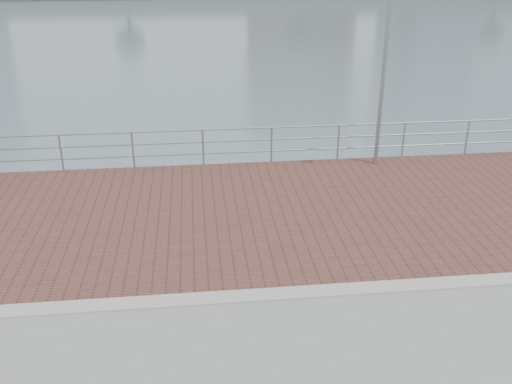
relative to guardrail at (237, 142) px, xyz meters
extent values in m
plane|color=slate|center=(0.00, -7.00, -2.69)|extent=(400.00, 400.00, 0.00)
cube|color=brown|center=(0.00, -3.40, -0.68)|extent=(40.00, 6.80, 0.02)
cube|color=#B7B5AD|center=(0.00, -7.00, -0.66)|extent=(40.00, 0.40, 0.06)
cylinder|color=#8C9EA8|center=(-5.13, 0.00, -0.14)|extent=(0.06, 0.06, 1.10)
cylinder|color=#8C9EA8|center=(-3.08, 0.00, -0.14)|extent=(0.06, 0.06, 1.10)
cylinder|color=#8C9EA8|center=(-1.03, 0.00, -0.14)|extent=(0.06, 0.06, 1.10)
cylinder|color=#8C9EA8|center=(1.03, 0.00, -0.14)|extent=(0.06, 0.06, 1.10)
cylinder|color=#8C9EA8|center=(3.08, 0.00, -0.14)|extent=(0.06, 0.06, 1.10)
cylinder|color=#8C9EA8|center=(5.13, 0.00, -0.14)|extent=(0.06, 0.06, 1.10)
cylinder|color=#8C9EA8|center=(7.18, 0.00, -0.14)|extent=(0.06, 0.06, 1.10)
cylinder|color=#8C9EA8|center=(0.00, 0.00, 0.41)|extent=(39.00, 0.05, 0.05)
cylinder|color=#8C9EA8|center=(0.00, 0.00, 0.03)|extent=(39.00, 0.05, 0.05)
cylinder|color=#8C9EA8|center=(0.00, 0.00, -0.33)|extent=(39.00, 0.05, 0.05)
cylinder|color=gray|center=(4.13, -0.50, 2.18)|extent=(0.11, 0.11, 5.74)
camera|label=1|loc=(-1.23, -16.04, 5.64)|focal=40.00mm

